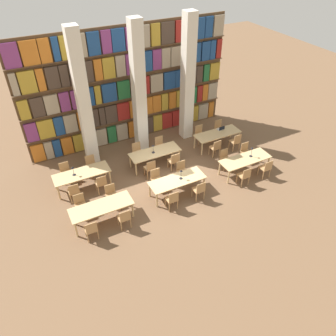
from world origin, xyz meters
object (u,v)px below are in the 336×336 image
(chair_18, at_px, (174,161))
(reading_table_5, at_px, (217,135))
(chair_4, at_px, (172,199))
(chair_13, at_px, (66,172))
(reading_table_1, at_px, (177,181))
(chair_21, at_px, (200,133))
(reading_table_0, at_px, (101,208))
(chair_1, at_px, (80,204))
(chair_15, at_px, (91,164))
(chair_19, at_px, (160,145))
(pillar_right, at_px, (188,80))
(chair_16, at_px, (150,168))
(chair_22, at_px, (236,141))
(reading_table_3, at_px, (82,174))
(reading_table_2, at_px, (245,160))
(chair_23, at_px, (219,128))
(chair_7, at_px, (182,170))
(chair_3, at_px, (111,194))
(reading_table_4, at_px, (155,153))
(desk_lamp_3, at_px, (153,147))
(chair_17, at_px, (137,151))
(desk_lamp_2, at_px, (73,169))
(chair_0, at_px, (91,229))
(chair_9, at_px, (225,158))
(pillar_left, at_px, (83,102))
(chair_14, at_px, (101,183))
(chair_12, at_px, (74,191))
(chair_8, at_px, (245,176))
(chair_11, at_px, (246,151))
(chair_2, at_px, (124,218))
(chair_6, at_px, (199,190))
(desk_lamp_0, at_px, (181,173))
(chair_20, at_px, (216,147))
(desk_lamp_1, at_px, (252,150))

(chair_18, relative_size, reading_table_5, 0.39)
(chair_4, height_order, chair_13, same)
(reading_table_1, xyz_separation_m, chair_21, (2.85, 2.90, -0.16))
(reading_table_0, bearing_deg, chair_1, 131.18)
(chair_15, xyz_separation_m, chair_19, (3.33, 0.01, 0.00))
(pillar_right, bearing_deg, reading_table_0, -146.22)
(chair_16, bearing_deg, chair_1, -165.56)
(chair_15, relative_size, chair_22, 1.00)
(reading_table_3, distance_m, chair_13, 0.89)
(reading_table_2, xyz_separation_m, chair_23, (0.70, 3.00, -0.16))
(chair_7, relative_size, chair_21, 1.00)
(reading_table_2, relative_size, chair_19, 2.56)
(chair_3, xyz_separation_m, reading_table_4, (2.60, 1.54, 0.16))
(desk_lamp_3, bearing_deg, chair_17, 123.22)
(chair_3, height_order, desk_lamp_2, desk_lamp_2)
(chair_0, height_order, chair_9, same)
(chair_9, xyz_separation_m, reading_table_3, (-6.04, 1.56, 0.16))
(desk_lamp_3, bearing_deg, reading_table_4, 13.77)
(desk_lamp_2, height_order, chair_19, desk_lamp_2)
(pillar_left, height_order, chair_14, pillar_left)
(desk_lamp_2, distance_m, desk_lamp_3, 3.53)
(pillar_left, xyz_separation_m, reading_table_0, (-0.77, -3.81, -2.35))
(chair_21, height_order, chair_22, same)
(chair_12, height_order, desk_lamp_2, desk_lamp_2)
(chair_1, xyz_separation_m, desk_lamp_2, (0.20, 1.54, 0.52))
(reading_table_1, relative_size, reading_table_2, 1.00)
(chair_3, bearing_deg, chair_8, 165.00)
(chair_11, bearing_deg, reading_table_3, -12.25)
(pillar_left, relative_size, chair_7, 6.69)
(chair_2, bearing_deg, chair_16, 47.63)
(reading_table_2, bearing_deg, pillar_right, 101.38)
(chair_17, height_order, chair_22, same)
(chair_14, xyz_separation_m, chair_16, (2.18, 0.01, 0.00))
(reading_table_1, bearing_deg, reading_table_4, 89.01)
(pillar_right, bearing_deg, chair_2, -138.45)
(chair_6, xyz_separation_m, desk_lamp_0, (-0.45, 0.69, 0.52))
(reading_table_3, bearing_deg, chair_20, -6.13)
(chair_0, relative_size, chair_23, 1.00)
(reading_table_2, xyz_separation_m, chair_18, (-2.67, 1.57, -0.16))
(chair_13, xyz_separation_m, desk_lamp_2, (0.23, -0.69, 0.52))
(chair_4, bearing_deg, chair_23, 38.12)
(desk_lamp_2, distance_m, chair_16, 3.18)
(chair_8, bearing_deg, chair_9, 90.00)
(chair_7, bearing_deg, chair_11, 178.26)
(chair_6, relative_size, chair_17, 1.00)
(chair_8, relative_size, chair_15, 1.00)
(chair_2, relative_size, desk_lamp_1, 1.86)
(pillar_right, bearing_deg, chair_15, -170.45)
(reading_table_1, height_order, desk_lamp_2, desk_lamp_2)
(chair_0, height_order, chair_22, same)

